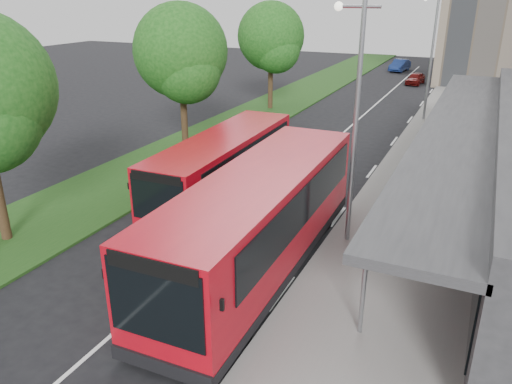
# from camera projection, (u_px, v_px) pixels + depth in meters

# --- Properties ---
(ground) EXTENTS (120.00, 120.00, 0.00)m
(ground) POSITION_uv_depth(u_px,v_px,m) (217.00, 243.00, 17.86)
(ground) COLOR black
(ground) RESTS_ON ground
(pavement) EXTENTS (5.00, 80.00, 0.15)m
(pavement) POSITION_uv_depth(u_px,v_px,m) (448.00, 129.00, 32.33)
(pavement) COLOR gray
(pavement) RESTS_ON ground
(grass_verge) EXTENTS (5.00, 80.00, 0.10)m
(grass_verge) POSITION_uv_depth(u_px,v_px,m) (265.00, 111.00, 37.41)
(grass_verge) COLOR #193F14
(grass_verge) RESTS_ON ground
(lane_centre_line) EXTENTS (0.12, 70.00, 0.01)m
(lane_centre_line) POSITION_uv_depth(u_px,v_px,m) (336.00, 139.00, 30.48)
(lane_centre_line) COLOR silver
(lane_centre_line) RESTS_ON ground
(kerb_dashes) EXTENTS (0.12, 56.00, 0.01)m
(kerb_dashes) POSITION_uv_depth(u_px,v_px,m) (403.00, 129.00, 32.56)
(kerb_dashes) COLOR silver
(kerb_dashes) RESTS_ON ground
(tree_mid) EXTENTS (4.96, 4.96, 7.97)m
(tree_mid) POSITION_uv_depth(u_px,v_px,m) (181.00, 57.00, 26.29)
(tree_mid) COLOR #352115
(tree_mid) RESTS_ON ground
(tree_far) EXTENTS (4.87, 4.87, 7.82)m
(tree_far) POSITION_uv_depth(u_px,v_px,m) (271.00, 41.00, 36.43)
(tree_far) COLOR #352115
(tree_far) RESTS_ON ground
(lamp_post_near) EXTENTS (1.44, 0.28, 8.00)m
(lamp_post_near) POSITION_uv_depth(u_px,v_px,m) (354.00, 113.00, 16.18)
(lamp_post_near) COLOR gray
(lamp_post_near) RESTS_ON pavement
(lamp_post_far) EXTENTS (1.44, 0.28, 8.00)m
(lamp_post_far) POSITION_uv_depth(u_px,v_px,m) (431.00, 51.00, 33.01)
(lamp_post_far) COLOR gray
(lamp_post_far) RESTS_ON pavement
(bus_main) EXTENTS (3.12, 11.51, 3.24)m
(bus_main) POSITION_uv_depth(u_px,v_px,m) (260.00, 220.00, 15.72)
(bus_main) COLOR #B50915
(bus_main) RESTS_ON ground
(bus_second) EXTENTS (2.74, 9.91, 2.79)m
(bus_second) POSITION_uv_depth(u_px,v_px,m) (223.00, 167.00, 21.20)
(bus_second) COLOR #B50915
(bus_second) RESTS_ON ground
(litter_bin) EXTENTS (0.55, 0.55, 0.79)m
(litter_bin) POSITION_uv_depth(u_px,v_px,m) (425.00, 175.00, 22.92)
(litter_bin) COLOR #372816
(litter_bin) RESTS_ON pavement
(bollard) EXTENTS (0.18, 0.18, 1.04)m
(bollard) POSITION_uv_depth(u_px,v_px,m) (433.00, 121.00, 31.92)
(bollard) COLOR orange
(bollard) RESTS_ON pavement
(car_near) EXTENTS (1.69, 3.43, 1.12)m
(car_near) POSITION_uv_depth(u_px,v_px,m) (416.00, 78.00, 48.30)
(car_near) COLOR #530D0B
(car_near) RESTS_ON ground
(car_far) EXTENTS (1.91, 4.10, 1.30)m
(car_far) POSITION_uv_depth(u_px,v_px,m) (400.00, 65.00, 56.30)
(car_far) COLOR navy
(car_far) RESTS_ON ground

